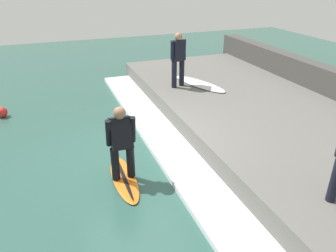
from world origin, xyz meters
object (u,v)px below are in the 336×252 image
surfboard_riding (124,178)px  surfer_riding (121,140)px  surfboard_waiting_near (199,84)px  marker_buoy (2,112)px  surfer_waiting_near (178,57)px

surfboard_riding → surfer_riding: 0.87m
surfer_riding → surfboard_waiting_near: size_ratio=0.70×
surfboard_riding → surfer_riding: surfer_riding is taller
surfboard_riding → marker_buoy: (-2.49, 4.21, 0.11)m
surfer_waiting_near → surfboard_waiting_near: 1.12m
surfboard_riding → surfer_waiting_near: size_ratio=1.06×
surfer_waiting_near → surfboard_waiting_near: bearing=-6.8°
surfboard_riding → surfer_waiting_near: 4.54m
surfboard_riding → marker_buoy: 4.89m
surfer_riding → surfer_waiting_near: size_ratio=0.94×
surfboard_riding → marker_buoy: size_ratio=5.93×
marker_buoy → surfboard_waiting_near: bearing=-8.0°
surfboard_riding → marker_buoy: bearing=120.7°
surfer_riding → surfer_waiting_near: surfer_waiting_near is taller
surfboard_waiting_near → marker_buoy: (-5.75, 0.81, -0.42)m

